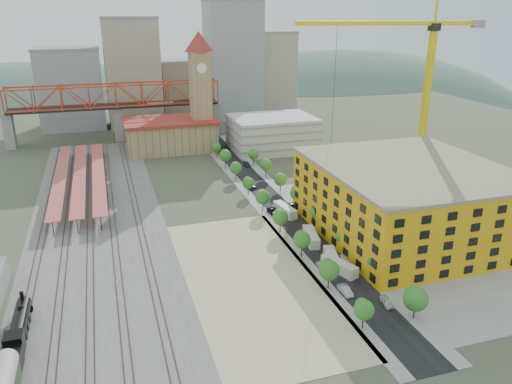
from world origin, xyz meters
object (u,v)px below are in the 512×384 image
object	(u,v)px
site_trailer_d	(285,210)
clock_tower	(200,80)
construction_building	(407,199)
site_trailer_c	(311,237)
site_trailer_b	(332,259)
site_trailer_a	(339,266)
tower_crane	(417,73)
locomotive	(18,334)
car_0	(323,266)

from	to	relation	value
site_trailer_d	clock_tower	bearing A→B (deg)	86.51
construction_building	site_trailer_c	xyz separation A→B (m)	(-26.00, 2.01, -8.06)
clock_tower	site_trailer_b	xyz separation A→B (m)	(8.00, -110.13, -27.43)
clock_tower	site_trailer_a	world-z (taller)	clock_tower
site_trailer_b	tower_crane	bearing A→B (deg)	56.07
locomotive	site_trailer_b	size ratio (longest dim) A/B	2.54
car_0	tower_crane	bearing A→B (deg)	33.77
tower_crane	site_trailer_c	xyz separation A→B (m)	(-46.62, -29.37, -36.27)
locomotive	car_0	size ratio (longest dim) A/B	5.32
construction_building	site_trailer_b	distance (m)	29.07
construction_building	site_trailer_a	bearing A→B (deg)	-151.52
tower_crane	car_0	distance (m)	75.60
tower_crane	site_trailer_b	xyz separation A→B (m)	(-46.62, -41.51, -36.35)
construction_building	site_trailer_a	distance (m)	30.67
clock_tower	construction_building	distance (m)	107.36
site_trailer_b	site_trailer_c	bearing A→B (deg)	104.38
tower_crane	site_trailer_b	world-z (taller)	tower_crane
site_trailer_c	car_0	size ratio (longest dim) A/B	2.23
site_trailer_b	car_0	distance (m)	3.65
tower_crane	site_trailer_c	world-z (taller)	tower_crane
clock_tower	site_trailer_d	bearing A→B (deg)	-84.22
site_trailer_c	car_0	distance (m)	14.47
locomotive	site_trailer_a	bearing A→B (deg)	5.97
site_trailer_b	car_0	xyz separation A→B (m)	(-3.00, -2.01, -0.51)
site_trailer_b	site_trailer_a	bearing A→B (deg)	-75.62
construction_building	locomotive	xyz separation A→B (m)	(-92.00, -21.00, -7.21)
site_trailer_a	site_trailer_c	bearing A→B (deg)	70.50
clock_tower	site_trailer_a	distance (m)	117.61
construction_building	tower_crane	bearing A→B (deg)	56.69
clock_tower	site_trailer_d	world-z (taller)	clock_tower
clock_tower	site_trailer_a	size ratio (longest dim) A/B	5.43
tower_crane	car_0	bearing A→B (deg)	-138.75
locomotive	site_trailer_d	distance (m)	78.24
clock_tower	tower_crane	world-z (taller)	tower_crane
locomotive	site_trailer_d	world-z (taller)	locomotive
tower_crane	site_trailer_d	xyz separation A→B (m)	(-46.62, -10.37, -36.27)
clock_tower	construction_building	xyz separation A→B (m)	(34.00, -99.99, -19.29)
locomotive	site_trailer_d	bearing A→B (deg)	32.48
construction_building	locomotive	size ratio (longest dim) A/B	2.14
site_trailer_a	locomotive	bearing A→B (deg)	166.46
clock_tower	locomotive	size ratio (longest dim) A/B	2.20
construction_building	site_trailer_d	xyz separation A→B (m)	(-26.00, 21.01, -8.05)
site_trailer_b	car_0	bearing A→B (deg)	-131.83
locomotive	site_trailer_a	size ratio (longest dim) A/B	2.47
tower_crane	site_trailer_c	size ratio (longest dim) A/B	6.16
tower_crane	site_trailer_d	world-z (taller)	tower_crane
construction_building	locomotive	distance (m)	94.64
locomotive	site_trailer_a	world-z (taller)	locomotive
clock_tower	site_trailer_a	bearing A→B (deg)	-85.99
clock_tower	tower_crane	distance (m)	88.15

